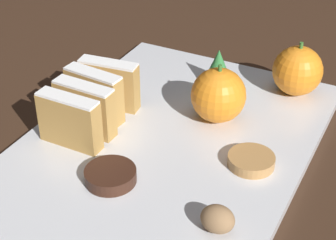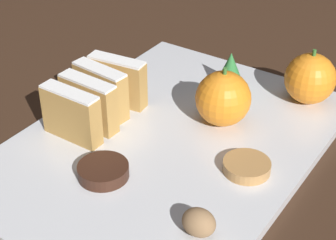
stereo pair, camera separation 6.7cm
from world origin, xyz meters
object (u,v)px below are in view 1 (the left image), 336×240
(orange_far, at_px, (218,95))
(chocolate_cookie, at_px, (110,176))
(orange_near, at_px, (298,71))
(walnut, at_px, (218,219))

(orange_far, xyz_separation_m, chocolate_cookie, (-0.06, -0.17, -0.03))
(orange_near, relative_size, orange_far, 0.98)
(walnut, bearing_deg, orange_near, 91.55)
(orange_far, bearing_deg, walnut, -67.25)
(orange_near, relative_size, walnut, 2.18)
(chocolate_cookie, bearing_deg, orange_near, 65.76)
(orange_near, bearing_deg, orange_far, -122.37)
(walnut, xyz_separation_m, chocolate_cookie, (-0.13, 0.02, -0.01))
(walnut, bearing_deg, orange_far, 112.75)
(chocolate_cookie, bearing_deg, orange_far, 71.73)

